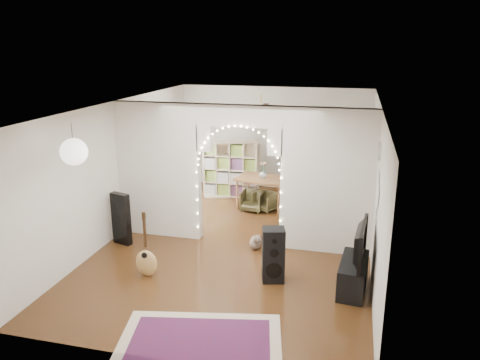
% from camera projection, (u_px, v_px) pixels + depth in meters
% --- Properties ---
extents(floor, '(7.50, 7.50, 0.00)m').
position_uv_depth(floor, '(240.00, 241.00, 9.26)').
color(floor, black).
rests_on(floor, ground).
extents(ceiling, '(5.00, 7.50, 0.02)m').
position_uv_depth(ceiling, '(240.00, 105.00, 8.50)').
color(ceiling, white).
rests_on(ceiling, wall_back).
extents(wall_back, '(5.00, 0.02, 2.70)m').
position_uv_depth(wall_back, '(274.00, 138.00, 12.37)').
color(wall_back, silver).
rests_on(wall_back, floor).
extents(wall_front, '(5.00, 0.02, 2.70)m').
position_uv_depth(wall_front, '(161.00, 262.00, 5.39)').
color(wall_front, silver).
rests_on(wall_front, floor).
extents(wall_left, '(0.02, 7.50, 2.70)m').
position_uv_depth(wall_left, '(120.00, 168.00, 9.46)').
color(wall_left, silver).
rests_on(wall_left, floor).
extents(wall_right, '(0.02, 7.50, 2.70)m').
position_uv_depth(wall_right, '(376.00, 185.00, 8.30)').
color(wall_right, silver).
rests_on(wall_right, floor).
extents(divider_wall, '(5.00, 0.20, 2.70)m').
position_uv_depth(divider_wall, '(240.00, 172.00, 8.86)').
color(divider_wall, silver).
rests_on(divider_wall, floor).
extents(fairy_lights, '(1.64, 0.04, 1.60)m').
position_uv_depth(fairy_lights, '(238.00, 167.00, 8.71)').
color(fairy_lights, '#FFEABF').
rests_on(fairy_lights, divider_wall).
extents(window, '(0.04, 1.20, 1.40)m').
position_uv_depth(window, '(157.00, 143.00, 11.09)').
color(window, white).
rests_on(window, wall_left).
extents(wall_clock, '(0.03, 0.31, 0.31)m').
position_uv_depth(wall_clock, '(379.00, 151.00, 7.54)').
color(wall_clock, white).
rests_on(wall_clock, wall_right).
extents(picture_frames, '(0.02, 0.50, 0.70)m').
position_uv_depth(picture_frames, '(377.00, 194.00, 7.33)').
color(picture_frames, white).
rests_on(picture_frames, wall_right).
extents(paper_lantern, '(0.40, 0.40, 0.40)m').
position_uv_depth(paper_lantern, '(74.00, 152.00, 6.84)').
color(paper_lantern, white).
rests_on(paper_lantern, ceiling).
extents(ceiling_fan, '(1.10, 1.10, 0.30)m').
position_uv_depth(ceiling_fan, '(261.00, 107.00, 10.45)').
color(ceiling_fan, gold).
rests_on(ceiling_fan, ceiling).
extents(area_rug, '(2.41, 2.00, 0.02)m').
position_uv_depth(area_rug, '(199.00, 347.00, 6.03)').
color(area_rug, maroon).
rests_on(area_rug, floor).
extents(guitar_case, '(0.41, 0.24, 1.03)m').
position_uv_depth(guitar_case, '(121.00, 219.00, 9.03)').
color(guitar_case, black).
rests_on(guitar_case, floor).
extents(acoustic_guitar, '(0.39, 0.14, 0.97)m').
position_uv_depth(acoustic_guitar, '(146.00, 253.00, 7.78)').
color(acoustic_guitar, tan).
rests_on(acoustic_guitar, floor).
extents(tabby_cat, '(0.35, 0.54, 0.36)m').
position_uv_depth(tabby_cat, '(256.00, 242.00, 8.88)').
color(tabby_cat, brown).
rests_on(tabby_cat, floor).
extents(floor_speaker, '(0.42, 0.39, 0.91)m').
position_uv_depth(floor_speaker, '(273.00, 255.00, 7.63)').
color(floor_speaker, black).
rests_on(floor_speaker, floor).
extents(media_console, '(0.48, 1.03, 0.50)m').
position_uv_depth(media_console, '(353.00, 275.00, 7.40)').
color(media_console, black).
rests_on(media_console, floor).
extents(tv, '(0.23, 1.08, 0.62)m').
position_uv_depth(tv, '(355.00, 243.00, 7.24)').
color(tv, black).
rests_on(tv, media_console).
extents(bookcase, '(1.43, 0.81, 1.44)m').
position_uv_depth(bookcase, '(231.00, 169.00, 11.81)').
color(bookcase, beige).
rests_on(bookcase, floor).
extents(dining_table, '(1.33, 1.02, 0.76)m').
position_uv_depth(dining_table, '(263.00, 181.00, 10.92)').
color(dining_table, brown).
rests_on(dining_table, floor).
extents(flower_vase, '(0.22, 0.22, 0.19)m').
position_uv_depth(flower_vase, '(263.00, 174.00, 10.87)').
color(flower_vase, white).
rests_on(flower_vase, dining_table).
extents(dining_chair_left, '(0.62, 0.63, 0.44)m').
position_uv_depth(dining_chair_left, '(265.00, 201.00, 10.94)').
color(dining_chair_left, '#4D4726').
rests_on(dining_chair_left, floor).
extents(dining_chair_right, '(0.53, 0.54, 0.47)m').
position_uv_depth(dining_chair_right, '(252.00, 201.00, 10.92)').
color(dining_chair_right, '#4D4726').
rests_on(dining_chair_right, floor).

